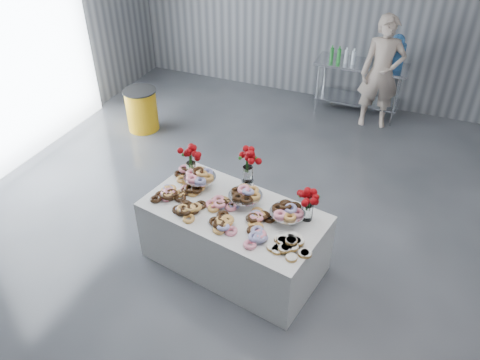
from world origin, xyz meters
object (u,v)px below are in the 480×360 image
object	(u,v)px
display_table	(234,237)
prep_table	(359,79)
trash_barrel	(142,110)
water_jug	(396,53)
person	(381,73)

from	to	relation	value
display_table	prep_table	bearing A→B (deg)	82.89
display_table	trash_barrel	world-z (taller)	display_table
trash_barrel	water_jug	bearing A→B (deg)	28.29
prep_table	trash_barrel	world-z (taller)	prep_table
display_table	trash_barrel	size ratio (longest dim) A/B	2.75
prep_table	person	distance (m)	0.55
display_table	water_jug	world-z (taller)	water_jug
trash_barrel	prep_table	bearing A→B (deg)	32.00
water_jug	person	distance (m)	0.41
display_table	trash_barrel	xyz separation A→B (m)	(-2.59, 2.21, -0.03)
prep_table	water_jug	world-z (taller)	water_jug
display_table	water_jug	distance (m)	4.34
person	water_jug	bearing A→B (deg)	52.75
display_table	water_jug	bearing A→B (deg)	76.23
water_jug	prep_table	bearing A→B (deg)	180.00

